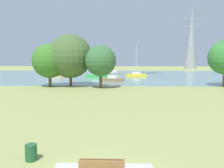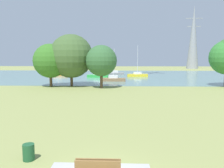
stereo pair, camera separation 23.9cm
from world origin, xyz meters
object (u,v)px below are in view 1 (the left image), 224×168
tree_mid_shore (70,56)px  sailboat_gray (113,73)px  sailboat_yellow (136,75)px  tree_east_far (101,61)px  tree_west_near (49,61)px  sailboat_orange (57,74)px  sailboat_green (97,75)px  electricity_pylon (191,37)px  sailboat_brown (112,79)px  litter_bin (31,152)px

tree_mid_shore → sailboat_gray: bearing=74.5°
sailboat_yellow → tree_east_far: size_ratio=1.12×
sailboat_gray → tree_west_near: 25.73m
sailboat_orange → sailboat_gray: 14.29m
tree_mid_shore → tree_east_far: bearing=-23.3°
sailboat_green → electricity_pylon: (32.43, 37.90, 11.28)m
sailboat_green → sailboat_gray: (3.54, 7.39, -0.00)m
sailboat_brown → sailboat_orange: bearing=138.5°
sailboat_green → tree_mid_shore: bearing=-100.3°
sailboat_brown → sailboat_gray: bearing=90.8°
sailboat_orange → electricity_pylon: 55.36m
tree_west_near → tree_east_far: size_ratio=1.04×
litter_bin → sailboat_brown: size_ratio=0.14×
sailboat_green → tree_east_far: size_ratio=1.07×
sailboat_orange → sailboat_yellow: bearing=-6.9°
tree_west_near → tree_east_far: (8.35, -1.55, 0.06)m
tree_mid_shore → electricity_pylon: size_ratio=0.36×
sailboat_brown → tree_east_far: (-1.50, -9.91, 3.77)m
tree_east_far → sailboat_brown: bearing=81.4°
litter_bin → sailboat_yellow: 46.57m
electricity_pylon → sailboat_gray: bearing=-133.4°
litter_bin → tree_mid_shore: size_ratio=0.09×
litter_bin → sailboat_green: (-0.84, 43.36, 0.06)m
sailboat_yellow → electricity_pylon: 43.85m
sailboat_orange → tree_west_near: tree_west_near is taller
sailboat_yellow → tree_east_far: 21.67m
sailboat_orange → tree_mid_shore: (7.69, -20.38, 4.45)m
tree_east_far → electricity_pylon: electricity_pylon is taller
tree_east_far → sailboat_orange: bearing=119.5°
litter_bin → sailboat_gray: sailboat_gray is taller
sailboat_orange → tree_mid_shore: 22.23m
sailboat_green → tree_mid_shore: tree_mid_shore is taller
tree_east_far → litter_bin: bearing=-93.2°
litter_bin → tree_mid_shore: 28.42m
sailboat_yellow → sailboat_green: size_ratio=1.05×
litter_bin → tree_mid_shore: (-3.67, 27.82, 4.50)m
sailboat_yellow → tree_east_far: sailboat_yellow is taller
sailboat_gray → tree_mid_shore: tree_mid_shore is taller
tree_east_far → electricity_pylon: bearing=61.5°
tree_mid_shore → electricity_pylon: electricity_pylon is taller
tree_west_near → tree_east_far: tree_west_near is taller
electricity_pylon → tree_mid_shore: bearing=-123.4°
litter_bin → electricity_pylon: 87.92m
sailboat_yellow → sailboat_gray: size_ratio=1.10×
litter_bin → electricity_pylon: bearing=68.8°
litter_bin → sailboat_yellow: bearing=79.7°
sailboat_green → tree_mid_shore: 16.41m
sailboat_green → sailboat_gray: 8.19m
litter_bin → tree_west_near: size_ratio=0.12×
sailboat_orange → electricity_pylon: electricity_pylon is taller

